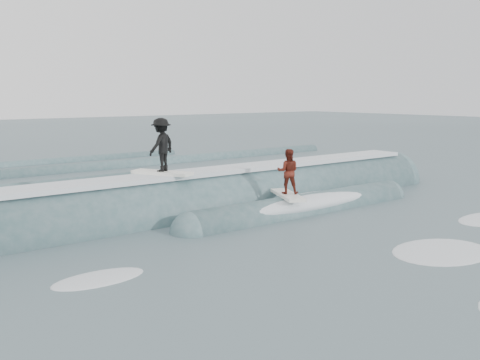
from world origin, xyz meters
TOP-DOWN VIEW (x-y plane):
  - ground at (0.00, 0.00)m, footprint 160.00×160.00m
  - breaking_wave at (0.24, 5.97)m, footprint 21.40×4.10m
  - surfer_black at (-2.35, 6.26)m, footprint 1.41×2.03m
  - surfer_red at (1.03, 4.06)m, footprint 1.32×2.05m
  - whitewater at (0.54, -1.63)m, footprint 14.04×8.01m
  - far_swells at (-1.92, 17.65)m, footprint 37.74×8.65m

SIDE VIEW (x-z plane):
  - ground at x=0.00m, z-range 0.00..0.00m
  - whitewater at x=0.54m, z-range -0.05..0.05m
  - far_swells at x=-1.92m, z-range -0.40..0.40m
  - breaking_wave at x=0.24m, z-range -1.28..1.35m
  - surfer_red at x=1.03m, z-range 0.53..2.08m
  - surfer_black at x=-2.35m, z-range 1.36..3.14m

